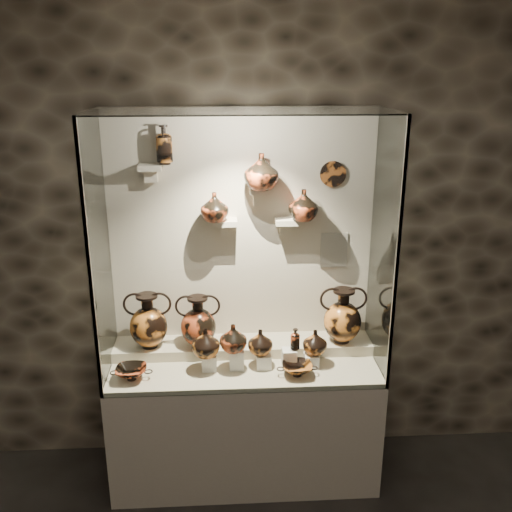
% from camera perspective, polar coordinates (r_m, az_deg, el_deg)
% --- Properties ---
extents(wall_back, '(5.00, 0.02, 3.20)m').
position_cam_1_polar(wall_back, '(3.69, -1.46, 2.25)').
color(wall_back, black).
rests_on(wall_back, ground).
extents(plinth, '(1.70, 0.60, 0.80)m').
position_cam_1_polar(plinth, '(3.92, -1.13, -16.22)').
color(plinth, beige).
rests_on(plinth, floor).
extents(front_tier, '(1.68, 0.58, 0.03)m').
position_cam_1_polar(front_tier, '(3.70, -1.17, -10.93)').
color(front_tier, '#BFB194').
rests_on(front_tier, plinth).
extents(rear_tier, '(1.70, 0.25, 0.10)m').
position_cam_1_polar(rear_tier, '(3.83, -1.28, -9.19)').
color(rear_tier, '#BFB194').
rests_on(rear_tier, plinth).
extents(back_panel, '(1.70, 0.03, 1.60)m').
position_cam_1_polar(back_panel, '(3.68, -1.45, 2.23)').
color(back_panel, beige).
rests_on(back_panel, plinth).
extents(glass_front, '(1.70, 0.01, 1.60)m').
position_cam_1_polar(glass_front, '(3.10, -1.04, -0.95)').
color(glass_front, white).
rests_on(glass_front, plinth).
extents(glass_left, '(0.01, 0.60, 1.60)m').
position_cam_1_polar(glass_left, '(3.46, -15.42, 0.44)').
color(glass_left, white).
rests_on(glass_left, plinth).
extents(glass_right, '(0.01, 0.60, 1.60)m').
position_cam_1_polar(glass_right, '(3.51, 12.66, 0.96)').
color(glass_right, white).
rests_on(glass_right, plinth).
extents(glass_top, '(1.70, 0.60, 0.01)m').
position_cam_1_polar(glass_top, '(3.23, -1.36, 14.30)').
color(glass_top, white).
rests_on(glass_top, back_panel).
extents(frame_post_left, '(0.02, 0.02, 1.60)m').
position_cam_1_polar(frame_post_left, '(3.19, -16.32, -1.18)').
color(frame_post_left, gray).
rests_on(frame_post_left, plinth).
extents(frame_post_right, '(0.02, 0.02, 1.60)m').
position_cam_1_polar(frame_post_right, '(3.25, 13.92, -0.59)').
color(frame_post_right, gray).
rests_on(frame_post_right, plinth).
extents(pedestal_a, '(0.09, 0.09, 0.10)m').
position_cam_1_polar(pedestal_a, '(3.62, -4.68, -10.50)').
color(pedestal_a, silver).
rests_on(pedestal_a, front_tier).
extents(pedestal_b, '(0.09, 0.09, 0.13)m').
position_cam_1_polar(pedestal_b, '(3.61, -1.95, -10.24)').
color(pedestal_b, silver).
rests_on(pedestal_b, front_tier).
extents(pedestal_c, '(0.09, 0.09, 0.09)m').
position_cam_1_polar(pedestal_c, '(3.63, 0.78, -10.44)').
color(pedestal_c, silver).
rests_on(pedestal_c, front_tier).
extents(pedestal_d, '(0.09, 0.09, 0.12)m').
position_cam_1_polar(pedestal_d, '(3.64, 3.33, -10.14)').
color(pedestal_d, silver).
rests_on(pedestal_d, front_tier).
extents(pedestal_e, '(0.09, 0.09, 0.08)m').
position_cam_1_polar(pedestal_e, '(3.67, 5.54, -10.32)').
color(pedestal_e, silver).
rests_on(pedestal_e, front_tier).
extents(bracket_ul, '(0.14, 0.12, 0.04)m').
position_cam_1_polar(bracket_ul, '(3.53, -10.53, 8.72)').
color(bracket_ul, beige).
rests_on(bracket_ul, back_panel).
extents(bracket_ca, '(0.14, 0.12, 0.04)m').
position_cam_1_polar(bracket_ca, '(3.58, -3.02, 3.40)').
color(bracket_ca, beige).
rests_on(bracket_ca, back_panel).
extents(bracket_cb, '(0.10, 0.12, 0.04)m').
position_cam_1_polar(bracket_cb, '(3.54, 0.18, 6.58)').
color(bracket_cb, beige).
rests_on(bracket_cb, back_panel).
extents(bracket_cc, '(0.14, 0.12, 0.04)m').
position_cam_1_polar(bracket_cc, '(3.60, 3.04, 3.49)').
color(bracket_cc, beige).
rests_on(bracket_cc, back_panel).
extents(amphora_left, '(0.35, 0.35, 0.36)m').
position_cam_1_polar(amphora_left, '(3.73, -10.72, -6.36)').
color(amphora_left, '#C46C25').
rests_on(amphora_left, rear_tier).
extents(amphora_mid, '(0.35, 0.35, 0.34)m').
position_cam_1_polar(amphora_mid, '(3.70, -5.80, -6.51)').
color(amphora_mid, '#B74420').
rests_on(amphora_mid, rear_tier).
extents(amphora_right, '(0.38, 0.38, 0.37)m').
position_cam_1_polar(amphora_right, '(3.78, 8.66, -5.89)').
color(amphora_right, '#C46C25').
rests_on(amphora_right, rear_tier).
extents(jug_a, '(0.22, 0.22, 0.18)m').
position_cam_1_polar(jug_a, '(3.54, -5.05, -8.62)').
color(jug_a, '#C46C25').
rests_on(jug_a, pedestal_a).
extents(jug_b, '(0.18, 0.18, 0.18)m').
position_cam_1_polar(jug_b, '(3.53, -2.29, -8.18)').
color(jug_b, '#B74420').
rests_on(jug_b, pedestal_b).
extents(jug_c, '(0.19, 0.19, 0.16)m').
position_cam_1_polar(jug_c, '(3.58, 0.42, -8.58)').
color(jug_c, '#C46C25').
rests_on(jug_c, pedestal_c).
extents(jug_e, '(0.17, 0.17, 0.16)m').
position_cam_1_polar(jug_e, '(3.63, 5.91, -8.53)').
color(jug_e, '#C46C25').
rests_on(jug_e, pedestal_e).
extents(lekythos_small, '(0.09, 0.09, 0.16)m').
position_cam_1_polar(lekythos_small, '(3.58, 3.93, -8.17)').
color(lekythos_small, '#B74420').
rests_on(lekythos_small, pedestal_d).
extents(kylix_left, '(0.27, 0.25, 0.10)m').
position_cam_1_polar(kylix_left, '(3.59, -12.36, -11.26)').
color(kylix_left, '#B74420').
rests_on(kylix_left, front_tier).
extents(kylix_right, '(0.30, 0.28, 0.09)m').
position_cam_1_polar(kylix_right, '(3.55, 4.13, -11.13)').
color(kylix_right, '#C46C25').
rests_on(kylix_right, front_tier).
extents(lekythos_tall, '(0.14, 0.14, 0.26)m').
position_cam_1_polar(lekythos_tall, '(3.50, -9.18, 11.18)').
color(lekythos_tall, '#C46C25').
rests_on(lekythos_tall, bracket_ul).
extents(ovoid_vase_a, '(0.20, 0.20, 0.18)m').
position_cam_1_polar(ovoid_vase_a, '(3.52, -4.17, 4.92)').
color(ovoid_vase_a, '#B74420').
rests_on(ovoid_vase_a, bracket_ca).
extents(ovoid_vase_b, '(0.25, 0.25, 0.22)m').
position_cam_1_polar(ovoid_vase_b, '(3.46, 0.53, 8.45)').
color(ovoid_vase_b, '#B74420').
rests_on(ovoid_vase_b, bracket_cb).
extents(ovoid_vase_c, '(0.25, 0.25, 0.19)m').
position_cam_1_polar(ovoid_vase_c, '(3.55, 4.77, 5.12)').
color(ovoid_vase_c, '#B74420').
rests_on(ovoid_vase_c, bracket_cc).
extents(wall_plate, '(0.16, 0.02, 0.16)m').
position_cam_1_polar(wall_plate, '(3.63, 7.70, 8.13)').
color(wall_plate, brown).
rests_on(wall_plate, back_panel).
extents(info_placard, '(0.18, 0.01, 0.23)m').
position_cam_1_polar(info_placard, '(3.76, 7.79, 0.59)').
color(info_placard, beige).
rests_on(info_placard, back_panel).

